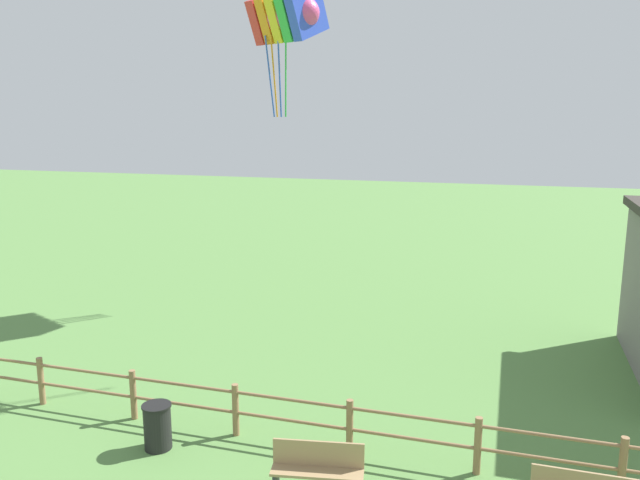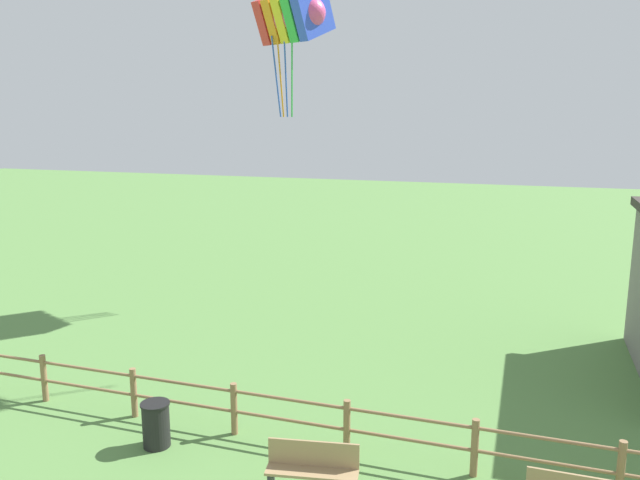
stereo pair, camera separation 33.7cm
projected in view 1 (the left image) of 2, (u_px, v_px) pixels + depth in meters
The scene contains 4 objects.
wooden_fence at pixel (291, 414), 12.62m from camera, with size 17.34×0.14×1.13m.
park_bench_near_fence at pixel (318, 467), 10.97m from camera, with size 1.68×0.68×0.95m.
trash_bin at pixel (158, 426), 12.49m from camera, with size 0.59×0.59×0.94m.
kite_rainbow_parafoil at pixel (287, 15), 21.34m from camera, with size 3.21×2.82×4.39m.
Camera 1 is at (4.00, -3.61, 6.57)m, focal length 35.00 mm.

